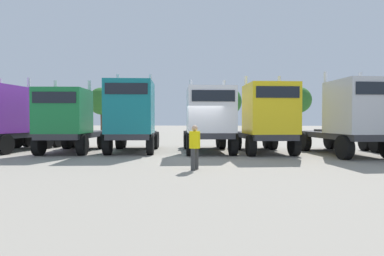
{
  "coord_description": "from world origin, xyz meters",
  "views": [
    {
      "loc": [
        1.18,
        -15.06,
        1.76
      ],
      "look_at": [
        -0.52,
        2.04,
        1.36
      ],
      "focal_mm": 28.37,
      "sensor_mm": 36.0,
      "label": 1
    }
  ],
  "objects": [
    {
      "name": "semi_truck_silver",
      "position": [
        7.57,
        0.72,
        1.95
      ],
      "size": [
        3.64,
        6.71,
        4.3
      ],
      "rotation": [
        0.0,
        0.0,
        -1.39
      ],
      "color": "#333338",
      "rests_on": "ground"
    },
    {
      "name": "semi_truck_green",
      "position": [
        -7.15,
        0.74,
        1.78
      ],
      "size": [
        3.24,
        6.27,
        4.03
      ],
      "rotation": [
        0.0,
        0.0,
        -1.45
      ],
      "color": "#333338",
      "rests_on": "ground"
    },
    {
      "name": "oak_far_centre",
      "position": [
        1.62,
        21.09,
        4.07
      ],
      "size": [
        3.7,
        3.7,
        5.94
      ],
      "color": "#4C3823",
      "rests_on": "ground"
    },
    {
      "name": "semi_truck_purple",
      "position": [
        -11.13,
        0.83,
        1.96
      ],
      "size": [
        2.96,
        5.9,
        4.3
      ],
      "rotation": [
        0.0,
        0.0,
        -1.65
      ],
      "color": "#333338",
      "rests_on": "ground"
    },
    {
      "name": "visitor_in_hivis",
      "position": [
        0.2,
        -4.21,
        0.93
      ],
      "size": [
        0.52,
        0.52,
        1.61
      ],
      "rotation": [
        0.0,
        0.0,
        5.92
      ],
      "color": "#393939",
      "rests_on": "ground"
    },
    {
      "name": "oak_far_left",
      "position": [
        -12.97,
        19.54,
        4.07
      ],
      "size": [
        3.21,
        3.21,
        5.71
      ],
      "color": "#4C3823",
      "rests_on": "ground"
    },
    {
      "name": "oak_far_right",
      "position": [
        9.77,
        20.56,
        4.13
      ],
      "size": [
        3.0,
        3.0,
        5.67
      ],
      "color": "#4C3823",
      "rests_on": "ground"
    },
    {
      "name": "semi_truck_teal",
      "position": [
        -3.79,
        1.28,
        2.06
      ],
      "size": [
        3.33,
        5.97,
        4.49
      ],
      "rotation": [
        0.0,
        0.0,
        -1.42
      ],
      "color": "#333338",
      "rests_on": "ground"
    },
    {
      "name": "semi_truck_yellow",
      "position": [
        3.54,
        1.44,
        1.92
      ],
      "size": [
        3.37,
        6.0,
        4.27
      ],
      "rotation": [
        0.0,
        0.0,
        -1.41
      ],
      "color": "#333338",
      "rests_on": "ground"
    },
    {
      "name": "ground",
      "position": [
        0.0,
        0.0,
        0.0
      ],
      "size": [
        200.0,
        200.0,
        0.0
      ],
      "primitive_type": "plane",
      "color": "gray"
    },
    {
      "name": "semi_truck_white",
      "position": [
        0.46,
        1.5,
        1.87
      ],
      "size": [
        3.43,
        6.3,
        4.11
      ],
      "rotation": [
        0.0,
        0.0,
        -1.41
      ],
      "color": "#333338",
      "rests_on": "ground"
    }
  ]
}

